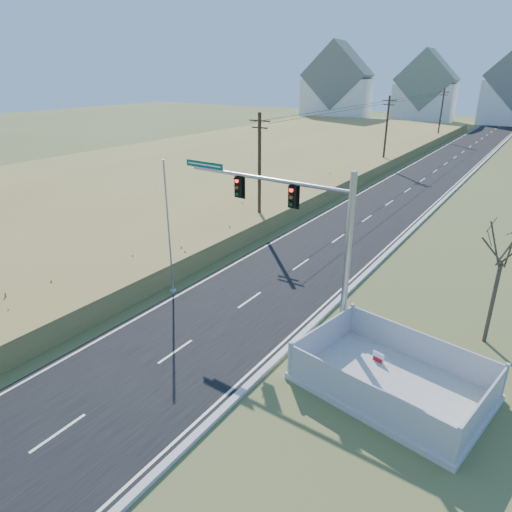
{
  "coord_description": "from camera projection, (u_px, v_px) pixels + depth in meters",
  "views": [
    {
      "loc": [
        12.65,
        -14.6,
        11.84
      ],
      "look_at": [
        1.25,
        2.73,
        3.4
      ],
      "focal_mm": 32.0,
      "sensor_mm": 36.0,
      "label": 1
    }
  ],
  "objects": [
    {
      "name": "ground",
      "position": [
        204.0,
        333.0,
        22.2
      ],
      "size": [
        260.0,
        260.0,
        0.0
      ],
      "primitive_type": "plane",
      "color": "brown",
      "rests_on": "ground"
    },
    {
      "name": "road",
      "position": [
        442.0,
        166.0,
        60.89
      ],
      "size": [
        8.0,
        180.0,
        0.06
      ],
      "primitive_type": "cube",
      "color": "black",
      "rests_on": "ground"
    },
    {
      "name": "curb",
      "position": [
        476.0,
        169.0,
        58.75
      ],
      "size": [
        0.3,
        180.0,
        0.18
      ],
      "primitive_type": "cube",
      "color": "#B2AFA8",
      "rests_on": "ground"
    },
    {
      "name": "reed_marsh",
      "position": [
        252.0,
        155.0,
        65.13
      ],
      "size": [
        38.0,
        110.0,
        1.3
      ],
      "primitive_type": "cube",
      "color": "olive",
      "rests_on": "ground"
    },
    {
      "name": "utility_pole_near",
      "position": [
        259.0,
        170.0,
        35.36
      ],
      "size": [
        1.8,
        0.26,
        9.0
      ],
      "color": "#422D1E",
      "rests_on": "ground"
    },
    {
      "name": "utility_pole_mid",
      "position": [
        386.0,
        131.0,
        58.58
      ],
      "size": [
        1.8,
        0.26,
        9.0
      ],
      "color": "#422D1E",
      "rests_on": "ground"
    },
    {
      "name": "utility_pole_far",
      "position": [
        441.0,
        114.0,
        81.79
      ],
      "size": [
        1.8,
        0.26,
        9.0
      ],
      "color": "#422D1E",
      "rests_on": "ground"
    },
    {
      "name": "condo_nw",
      "position": [
        337.0,
        88.0,
        116.04
      ],
      "size": [
        17.69,
        13.38,
        19.05
      ],
      "rotation": [
        0.0,
        0.0,
        0.14
      ],
      "color": "silver",
      "rests_on": "ground"
    },
    {
      "name": "condo_nnw",
      "position": [
        425.0,
        92.0,
        112.34
      ],
      "size": [
        14.93,
        11.17,
        17.03
      ],
      "rotation": [
        0.0,
        0.0,
        0.07
      ],
      "color": "silver",
      "rests_on": "ground"
    },
    {
      "name": "traffic_signal_mast",
      "position": [
        311.0,
        234.0,
        21.18
      ],
      "size": [
        10.02,
        0.89,
        7.98
      ],
      "rotation": [
        0.0,
        0.0,
        -0.05
      ],
      "color": "#9EA0A5",
      "rests_on": "ground"
    },
    {
      "name": "fence_enclosure",
      "position": [
        391.0,
        383.0,
        18.17
      ],
      "size": [
        7.83,
        6.02,
        1.62
      ],
      "rotation": [
        0.0,
        0.0,
        -0.18
      ],
      "color": "#B7B5AD",
      "rests_on": "ground"
    },
    {
      "name": "open_sign",
      "position": [
        378.0,
        359.0,
        19.54
      ],
      "size": [
        0.54,
        0.19,
        0.68
      ],
      "rotation": [
        0.0,
        0.0,
        -0.26
      ],
      "color": "white",
      "rests_on": "ground"
    },
    {
      "name": "flagpole",
      "position": [
        170.0,
        243.0,
        25.16
      ],
      "size": [
        0.34,
        0.34,
        7.61
      ],
      "color": "#B7B5AD",
      "rests_on": "ground"
    },
    {
      "name": "bare_tree",
      "position": [
        505.0,
        244.0,
        19.7
      ],
      "size": [
        2.3,
        2.3,
        6.09
      ],
      "color": "#4C3F33",
      "rests_on": "ground"
    }
  ]
}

